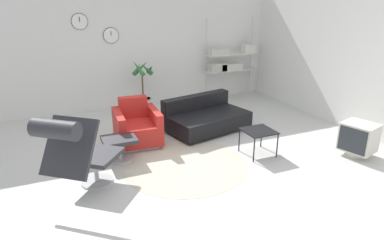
# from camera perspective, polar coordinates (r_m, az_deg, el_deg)

# --- Properties ---
(ground_plane) EXTENTS (12.00, 12.00, 0.00)m
(ground_plane) POSITION_cam_1_polar(r_m,az_deg,el_deg) (5.46, -1.54, -6.31)
(ground_plane) COLOR silver
(wall_back) EXTENTS (12.00, 0.09, 2.80)m
(wall_back) POSITION_cam_1_polar(r_m,az_deg,el_deg) (7.86, -10.22, 12.16)
(wall_back) COLOR silver
(wall_back) RESTS_ON ground_plane
(wall_right) EXTENTS (0.06, 12.00, 2.80)m
(wall_right) POSITION_cam_1_polar(r_m,az_deg,el_deg) (7.01, 25.49, 9.68)
(wall_right) COLOR silver
(wall_right) RESTS_ON ground_plane
(round_rug) EXTENTS (1.90, 1.90, 0.01)m
(round_rug) POSITION_cam_1_polar(r_m,az_deg,el_deg) (5.24, -1.26, -7.45)
(round_rug) COLOR #BCB29E
(round_rug) RESTS_ON ground_plane
(lounge_chair) EXTENTS (1.15, 1.22, 1.15)m
(lounge_chair) POSITION_cam_1_polar(r_m,az_deg,el_deg) (4.38, -18.87, -4.25)
(lounge_chair) COLOR #BCBCC1
(lounge_chair) RESTS_ON ground_plane
(ottoman) EXTENTS (0.51, 0.43, 0.38)m
(ottoman) POSITION_cam_1_polar(r_m,az_deg,el_deg) (5.39, -12.02, -3.80)
(ottoman) COLOR #BCBCC1
(ottoman) RESTS_ON ground_plane
(armchair_red) EXTENTS (0.78, 0.85, 0.76)m
(armchair_red) POSITION_cam_1_polar(r_m,az_deg,el_deg) (5.97, -9.16, -1.23)
(armchair_red) COLOR silver
(armchair_red) RESTS_ON ground_plane
(couch_low) EXTENTS (1.65, 1.21, 0.61)m
(couch_low) POSITION_cam_1_polar(r_m,az_deg,el_deg) (6.53, 2.25, 0.29)
(couch_low) COLOR black
(couch_low) RESTS_ON ground_plane
(side_table) EXTENTS (0.47, 0.47, 0.41)m
(side_table) POSITION_cam_1_polar(r_m,az_deg,el_deg) (5.54, 11.04, -2.06)
(side_table) COLOR black
(side_table) RESTS_ON ground_plane
(crt_television) EXTENTS (0.56, 0.60, 0.54)m
(crt_television) POSITION_cam_1_polar(r_m,az_deg,el_deg) (6.04, 26.00, -2.78)
(crt_television) COLOR beige
(crt_television) RESTS_ON ground_plane
(potted_plant) EXTENTS (0.49, 0.48, 1.17)m
(potted_plant) POSITION_cam_1_polar(r_m,az_deg,el_deg) (7.63, -8.10, 4.46)
(potted_plant) COLOR silver
(potted_plant) RESTS_ON ground_plane
(shelf_unit) EXTENTS (1.31, 0.28, 1.95)m
(shelf_unit) POSITION_cam_1_polar(r_m,az_deg,el_deg) (8.49, 6.13, 9.86)
(shelf_unit) COLOR #BCBCC1
(shelf_unit) RESTS_ON ground_plane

